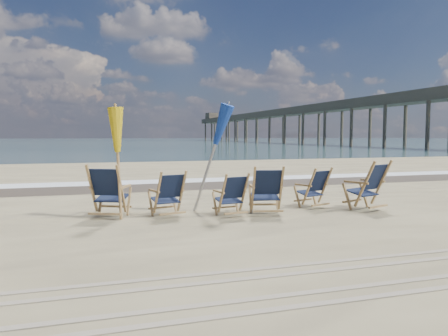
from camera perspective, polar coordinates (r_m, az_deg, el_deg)
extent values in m
plane|color=#36535A|center=(135.06, -16.16, 3.42)|extent=(400.00, 400.00, 0.00)
cube|color=silver|center=(15.68, -6.67, -1.68)|extent=(200.00, 1.40, 0.01)
cube|color=#42362A|center=(14.21, -5.54, -2.29)|extent=(200.00, 2.60, 0.00)
cylinder|color=#AF854E|center=(8.62, -13.63, 0.47)|extent=(0.06, 0.06, 2.14)
cone|color=gold|center=(8.60, -13.69, 4.42)|extent=(0.30, 0.30, 0.85)
cylinder|color=#A5A5AD|center=(9.19, -1.92, 1.51)|extent=(0.06, 0.06, 2.36)
cone|color=navy|center=(9.18, -1.93, 5.91)|extent=(0.30, 0.30, 0.85)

